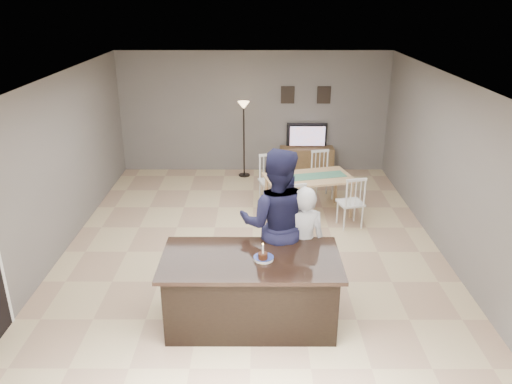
{
  "coord_description": "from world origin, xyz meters",
  "views": [
    {
      "loc": [
        0.07,
        -7.03,
        3.83
      ],
      "look_at": [
        0.06,
        -0.3,
        1.15
      ],
      "focal_mm": 35.0,
      "sensor_mm": 36.0,
      "label": 1
    }
  ],
  "objects_px": {
    "woman": "(303,244)",
    "dining_table": "(309,183)",
    "birthday_cake": "(263,257)",
    "floor_lamp": "(244,119)",
    "man": "(277,224)",
    "kitchen_island": "(251,290)",
    "television": "(307,136)",
    "tv_console": "(306,160)",
    "plate_stack": "(264,258)"
  },
  "relations": [
    {
      "from": "woman",
      "to": "dining_table",
      "type": "distance_m",
      "value": 2.78
    },
    {
      "from": "birthday_cake",
      "to": "dining_table",
      "type": "xyz_separation_m",
      "value": [
        0.88,
        3.38,
        -0.35
      ]
    },
    {
      "from": "dining_table",
      "to": "floor_lamp",
      "type": "relative_size",
      "value": 1.22
    },
    {
      "from": "woman",
      "to": "man",
      "type": "height_order",
      "value": "man"
    },
    {
      "from": "kitchen_island",
      "to": "television",
      "type": "relative_size",
      "value": 2.35
    },
    {
      "from": "kitchen_island",
      "to": "floor_lamp",
      "type": "distance_m",
      "value": 5.45
    },
    {
      "from": "tv_console",
      "to": "television",
      "type": "distance_m",
      "value": 0.57
    },
    {
      "from": "woman",
      "to": "plate_stack",
      "type": "relative_size",
      "value": 6.65
    },
    {
      "from": "kitchen_island",
      "to": "dining_table",
      "type": "height_order",
      "value": "dining_table"
    },
    {
      "from": "woman",
      "to": "birthday_cake",
      "type": "relative_size",
      "value": 6.65
    },
    {
      "from": "television",
      "to": "woman",
      "type": "distance_m",
      "value": 5.12
    },
    {
      "from": "plate_stack",
      "to": "man",
      "type": "bearing_deg",
      "value": 76.09
    },
    {
      "from": "kitchen_island",
      "to": "tv_console",
      "type": "bearing_deg",
      "value": 77.84
    },
    {
      "from": "tv_console",
      "to": "television",
      "type": "height_order",
      "value": "television"
    },
    {
      "from": "birthday_cake",
      "to": "floor_lamp",
      "type": "distance_m",
      "value": 5.49
    },
    {
      "from": "man",
      "to": "plate_stack",
      "type": "distance_m",
      "value": 0.75
    },
    {
      "from": "television",
      "to": "plate_stack",
      "type": "bearing_deg",
      "value": 79.55
    },
    {
      "from": "birthday_cake",
      "to": "plate_stack",
      "type": "relative_size",
      "value": 1.0
    },
    {
      "from": "tv_console",
      "to": "plate_stack",
      "type": "xyz_separation_m",
      "value": [
        -1.05,
        -5.61,
        0.62
      ]
    },
    {
      "from": "television",
      "to": "floor_lamp",
      "type": "relative_size",
      "value": 0.54
    },
    {
      "from": "man",
      "to": "birthday_cake",
      "type": "relative_size",
      "value": 8.55
    },
    {
      "from": "television",
      "to": "floor_lamp",
      "type": "bearing_deg",
      "value": 10.35
    },
    {
      "from": "dining_table",
      "to": "birthday_cake",
      "type": "bearing_deg",
      "value": -118.58
    },
    {
      "from": "woman",
      "to": "man",
      "type": "distance_m",
      "value": 0.43
    },
    {
      "from": "man",
      "to": "dining_table",
      "type": "height_order",
      "value": "man"
    },
    {
      "from": "plate_stack",
      "to": "television",
      "type": "bearing_deg",
      "value": 79.55
    },
    {
      "from": "man",
      "to": "floor_lamp",
      "type": "relative_size",
      "value": 1.22
    },
    {
      "from": "kitchen_island",
      "to": "tv_console",
      "type": "xyz_separation_m",
      "value": [
        1.2,
        5.57,
        -0.15
      ]
    },
    {
      "from": "woman",
      "to": "dining_table",
      "type": "bearing_deg",
      "value": -93.75
    },
    {
      "from": "television",
      "to": "floor_lamp",
      "type": "distance_m",
      "value": 1.5
    },
    {
      "from": "floor_lamp",
      "to": "man",
      "type": "bearing_deg",
      "value": -83.4
    },
    {
      "from": "kitchen_island",
      "to": "woman",
      "type": "relative_size",
      "value": 1.34
    },
    {
      "from": "kitchen_island",
      "to": "dining_table",
      "type": "bearing_deg",
      "value": 72.86
    },
    {
      "from": "woman",
      "to": "birthday_cake",
      "type": "height_order",
      "value": "woman"
    },
    {
      "from": "kitchen_island",
      "to": "television",
      "type": "bearing_deg",
      "value": 77.99
    },
    {
      "from": "dining_table",
      "to": "plate_stack",
      "type": "bearing_deg",
      "value": -118.6
    },
    {
      "from": "kitchen_island",
      "to": "plate_stack",
      "type": "distance_m",
      "value": 0.49
    },
    {
      "from": "birthday_cake",
      "to": "man",
      "type": "bearing_deg",
      "value": 76.14
    },
    {
      "from": "dining_table",
      "to": "tv_console",
      "type": "bearing_deg",
      "value": 71.33
    },
    {
      "from": "man",
      "to": "tv_console",
      "type": "bearing_deg",
      "value": -92.99
    },
    {
      "from": "plate_stack",
      "to": "floor_lamp",
      "type": "distance_m",
      "value": 5.45
    },
    {
      "from": "tv_console",
      "to": "plate_stack",
      "type": "bearing_deg",
      "value": -100.58
    },
    {
      "from": "kitchen_island",
      "to": "birthday_cake",
      "type": "height_order",
      "value": "birthday_cake"
    },
    {
      "from": "tv_console",
      "to": "plate_stack",
      "type": "height_order",
      "value": "plate_stack"
    },
    {
      "from": "tv_console",
      "to": "woman",
      "type": "distance_m",
      "value": 5.07
    },
    {
      "from": "kitchen_island",
      "to": "man",
      "type": "xyz_separation_m",
      "value": [
        0.33,
        0.68,
        0.57
      ]
    },
    {
      "from": "birthday_cake",
      "to": "floor_lamp",
      "type": "bearing_deg",
      "value": 93.73
    },
    {
      "from": "kitchen_island",
      "to": "floor_lamp",
      "type": "height_order",
      "value": "floor_lamp"
    },
    {
      "from": "tv_console",
      "to": "man",
      "type": "bearing_deg",
      "value": -100.08
    },
    {
      "from": "television",
      "to": "birthday_cake",
      "type": "height_order",
      "value": "birthday_cake"
    }
  ]
}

